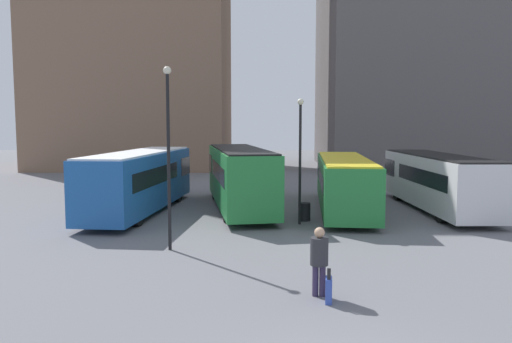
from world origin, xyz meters
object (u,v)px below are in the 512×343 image
Objects in this scene: suitcase at (329,290)px; lamp_post_2 at (168,145)px; bus_2 at (344,182)px; trash_bin at (305,212)px; bus_1 at (239,176)px; bus_0 at (141,179)px; bus_3 at (437,180)px; lamp_post_1 at (300,151)px; traveler at (319,255)px.

lamp_post_2 reaches higher than suitcase.
trash_bin is (-2.30, -2.90, -1.10)m from bus_2.
lamp_post_2 is at bearing -134.05° from trash_bin.
bus_1 is 9.39m from lamp_post_2.
bus_0 is 1.76× the size of lamp_post_2.
suitcase is at bearing 150.11° from bus_3.
suitcase is 1.10× the size of trash_bin.
lamp_post_2 is at bearing -154.51° from bus_0.
lamp_post_2 reaches higher than bus_0.
bus_3 reaches higher than bus_2.
bus_2 is 3.86m from trash_bin.
bus_1 is at bearing 124.52° from lamp_post_1.
bus_0 is 8.72m from lamp_post_1.
lamp_post_1 is at bearing 5.65° from traveler.
bus_3 is 15.37m from lamp_post_2.
bus_0 is 0.99× the size of bus_2.
bus_1 is at bearing 133.65° from trash_bin.
lamp_post_2 is at bearing 50.38° from suitcase.
traveler is 7.32m from lamp_post_2.
lamp_post_1 is (-7.52, -3.91, 1.73)m from bus_3.
bus_1 is at bearing 76.65° from lamp_post_2.
trash_bin is (3.23, -3.39, -1.35)m from bus_1.
trash_bin is at bearing 111.62° from bus_3.
bus_1 is 1.78× the size of lamp_post_2.
bus_0 is 8.68m from trash_bin.
traveler is at bearing -91.38° from lamp_post_1.
bus_3 is (10.44, -0.34, -0.17)m from bus_1.
trash_bin is (0.35, 10.83, 0.10)m from suitcase.
bus_0 is 6.25× the size of traveler.
bus_0 reaches higher than suitcase.
bus_0 is 0.99× the size of bus_1.
bus_0 reaches higher than bus_3.
trash_bin is at bearing -100.61° from bus_0.
trash_bin is at bearing 5.19° from suitcase.
lamp_post_1 is at bearing -154.99° from bus_1.
lamp_post_2 reaches higher than bus_3.
bus_2 is 11.61m from lamp_post_2.
bus_3 is at bearing 34.34° from lamp_post_2.
bus_3 is at bearing 22.94° from trash_bin.
bus_0 is 1.04× the size of bus_3.
bus_0 is at bearing 98.10° from bus_2.
trash_bin is (0.54, 10.35, -0.67)m from traveler.
suitcase is at bearing -151.06° from traveler.
bus_1 reaches higher than trash_bin.
bus_1 reaches higher than suitcase.
lamp_post_2 is at bearing 142.83° from bus_2.
traveler is (-2.84, -13.25, -0.42)m from bus_2.
lamp_post_1 reaches higher than bus_2.
trash_bin is at bearing 70.01° from lamp_post_1.
bus_1 is at bearing -72.98° from bus_0.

